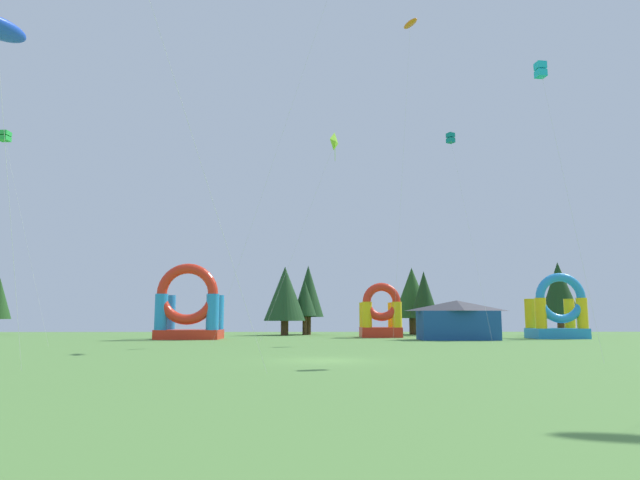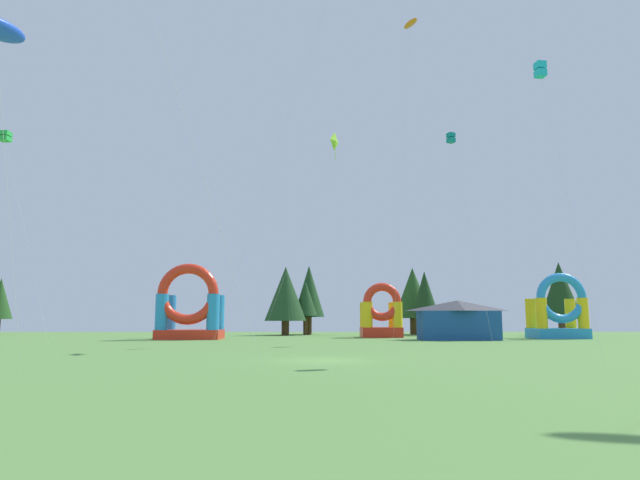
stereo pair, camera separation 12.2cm
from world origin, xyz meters
name	(u,v)px [view 2 (the right image)]	position (x,y,z in m)	size (l,w,h in m)	color
ground_plane	(324,361)	(0.00, 0.00, 0.00)	(120.00, 120.00, 0.00)	#5B8C42
kite_cyan_box	(540,71)	(12.39, 1.71, 16.08)	(0.86, 4.08, 16.60)	#19B7CC
kite_orange_parafoil	(410,25)	(7.87, 16.76, 27.18)	(2.05, 5.30, 27.60)	orange
kite_lime_diamond	(336,143)	(1.42, 17.84, 16.88)	(6.57, 2.18, 17.56)	#8CD826
kite_green_box	(5,137)	(-25.28, 15.48, 16.53)	(5.14, 0.83, 16.97)	green
kite_teal_box	(451,139)	(12.18, 21.07, 18.43)	(2.30, 4.19, 18.96)	#0C7F7A
inflatable_blue_arch	(559,315)	(25.11, 29.91, 2.44)	(5.37, 3.92, 6.74)	#268CD8
inflatable_yellow_castle	(189,311)	(-12.87, 28.66, 2.78)	(6.32, 4.49, 7.52)	red
inflatable_red_slide	(381,318)	(7.16, 34.12, 2.16)	(4.39, 4.00, 5.95)	red
festival_tent	(458,320)	(13.67, 26.52, 1.91)	(7.38, 3.84, 3.82)	#19478C
tree_row_0	(0,299)	(-40.64, 44.77, 4.57)	(3.22, 3.22, 7.24)	#4C331E
tree_row_1	(286,294)	(-3.81, 42.28, 5.14)	(5.23, 5.23, 8.57)	#4C331E
tree_row_2	(305,299)	(-1.33, 43.63, 4.57)	(3.03, 3.03, 6.88)	#4C331E
tree_row_3	(309,291)	(-0.88, 45.23, 5.57)	(4.04, 4.04, 8.97)	#4C331E
tree_row_4	(413,293)	(12.76, 45.24, 5.36)	(5.04, 5.04, 8.71)	#4C331E
tree_row_5	(425,294)	(13.36, 40.51, 5.02)	(3.38, 3.38, 7.86)	#4C331E
tree_row_6	(560,289)	(30.79, 42.00, 5.81)	(4.62, 4.62, 9.16)	#4C331E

